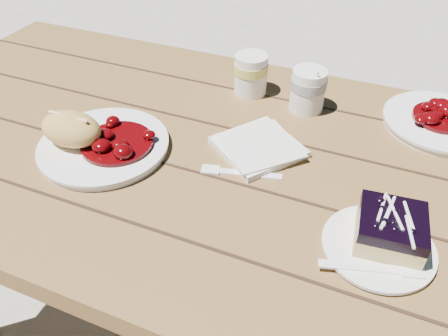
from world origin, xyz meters
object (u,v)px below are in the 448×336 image
at_px(coffee_cup, 308,90).
at_px(second_plate, 439,123).
at_px(blueberry_cake, 391,229).
at_px(picnic_table, 300,230).
at_px(bread_roll, 71,129).
at_px(second_cup, 251,74).
at_px(dessert_plate, 378,247).
at_px(main_plate, 104,146).

distance_m(coffee_cup, second_plate, 0.29).
xyz_separation_m(blueberry_cake, coffee_cup, (-0.22, 0.35, 0.01)).
bearing_deg(picnic_table, bread_roll, -167.00).
bearing_deg(coffee_cup, second_cup, 171.91).
xyz_separation_m(dessert_plate, second_plate, (0.08, 0.41, 0.00)).
bearing_deg(bread_roll, main_plate, 19.98).
relative_size(dessert_plate, blueberry_cake, 1.56).
xyz_separation_m(main_plate, dessert_plate, (0.55, -0.05, -0.00)).
height_order(main_plate, second_plate, same).
height_order(picnic_table, dessert_plate, dessert_plate).
bearing_deg(main_plate, second_plate, 29.24).
bearing_deg(bread_roll, dessert_plate, -3.20).
xyz_separation_m(main_plate, coffee_cup, (0.34, 0.31, 0.04)).
distance_m(picnic_table, second_plate, 0.38).
distance_m(bread_roll, coffee_cup, 0.51).
height_order(main_plate, blueberry_cake, blueberry_cake).
relative_size(dessert_plate, second_plate, 0.73).
height_order(main_plate, second_cup, second_cup).
relative_size(main_plate, second_cup, 2.66).
bearing_deg(second_cup, main_plate, -120.96).
bearing_deg(bread_roll, blueberry_cake, -1.76).
bearing_deg(main_plate, coffee_cup, 42.14).
bearing_deg(coffee_cup, dessert_plate, -59.96).
distance_m(dessert_plate, second_cup, 0.52).
bearing_deg(second_plate, second_cup, -176.96).
height_order(picnic_table, bread_roll, bread_roll).
height_order(picnic_table, second_plate, second_plate).
bearing_deg(blueberry_cake, main_plate, 170.73).
relative_size(bread_roll, coffee_cup, 1.34).
relative_size(main_plate, dessert_plate, 1.50).
distance_m(picnic_table, blueberry_cake, 0.28).
bearing_deg(second_plate, bread_roll, -151.45).
xyz_separation_m(second_plate, second_cup, (-0.43, -0.02, 0.04)).
relative_size(main_plate, second_plate, 1.09).
xyz_separation_m(dessert_plate, coffee_cup, (-0.21, 0.36, 0.04)).
bearing_deg(blueberry_cake, coffee_cup, 116.99).
bearing_deg(coffee_cup, main_plate, -137.86).
bearing_deg(bread_roll, second_plate, 28.55).
relative_size(main_plate, coffee_cup, 2.66).
xyz_separation_m(dessert_plate, blueberry_cake, (0.01, 0.01, 0.03)).
xyz_separation_m(picnic_table, bread_roll, (-0.46, -0.11, 0.21)).
relative_size(main_plate, blueberry_cake, 2.34).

